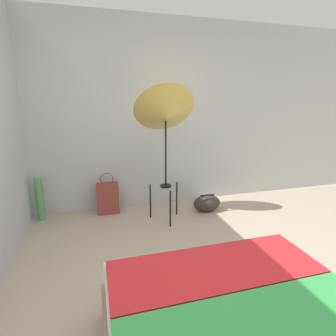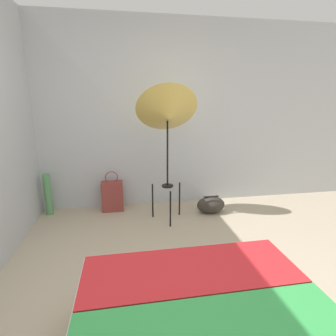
% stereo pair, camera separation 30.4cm
% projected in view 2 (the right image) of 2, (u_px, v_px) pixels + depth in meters
% --- Properties ---
extents(wall_back, '(8.00, 0.05, 2.60)m').
position_uv_depth(wall_back, '(139.00, 116.00, 3.66)').
color(wall_back, '#B7BCC1').
rests_on(wall_back, ground_plane).
extents(photo_umbrella, '(0.75, 0.63, 1.70)m').
position_uv_depth(photo_umbrella, '(167.00, 114.00, 3.10)').
color(photo_umbrella, black).
rests_on(photo_umbrella, ground_plane).
extents(tote_bag, '(0.29, 0.17, 0.57)m').
position_uv_depth(tote_bag, '(113.00, 196.00, 3.67)').
color(tote_bag, brown).
rests_on(tote_bag, ground_plane).
extents(duffel_bag, '(0.39, 0.23, 0.24)m').
position_uv_depth(duffel_bag, '(211.00, 205.00, 3.61)').
color(duffel_bag, '#332D28').
rests_on(duffel_bag, ground_plane).
extents(paper_roll, '(0.09, 0.09, 0.57)m').
position_uv_depth(paper_roll, '(48.00, 194.00, 3.52)').
color(paper_roll, '#56995B').
rests_on(paper_roll, ground_plane).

